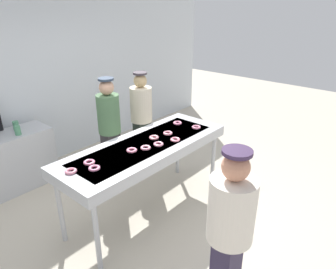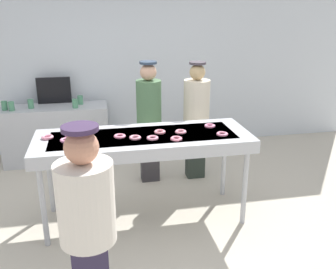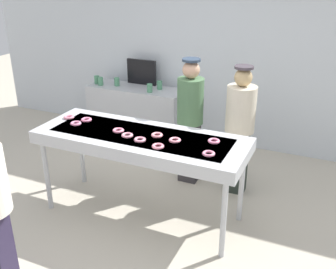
{
  "view_description": "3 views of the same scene",
  "coord_description": "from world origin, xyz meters",
  "px_view_note": "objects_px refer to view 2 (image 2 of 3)",
  "views": [
    {
      "loc": [
        -2.39,
        -2.44,
        2.58
      ],
      "look_at": [
        0.4,
        -0.02,
        0.98
      ],
      "focal_mm": 32.95,
      "sensor_mm": 36.0,
      "label": 1
    },
    {
      "loc": [
        -0.48,
        -3.7,
        2.29
      ],
      "look_at": [
        0.28,
        0.09,
        0.94
      ],
      "focal_mm": 39.99,
      "sensor_mm": 36.0,
      "label": 2
    },
    {
      "loc": [
        1.82,
        -3.37,
        2.63
      ],
      "look_at": [
        0.28,
        0.09,
        1.0
      ],
      "focal_mm": 42.34,
      "sensor_mm": 36.0,
      "label": 3
    }
  ],
  "objects_px": {
    "strawberry_donut_4": "(153,138)",
    "strawberry_donut_7": "(160,132)",
    "strawberry_donut_1": "(71,135)",
    "paper_cup_0": "(31,104)",
    "menu_display": "(54,90)",
    "strawberry_donut_2": "(135,138)",
    "worker_baker": "(196,114)",
    "paper_cup_3": "(11,106)",
    "strawberry_donut_8": "(210,126)",
    "prep_counter": "(57,134)",
    "paper_cup_4": "(75,103)",
    "worker_assistant": "(149,116)",
    "paper_cup_1": "(80,100)",
    "strawberry_donut_10": "(120,136)",
    "paper_cup_2": "(4,106)",
    "strawberry_donut_0": "(176,139)",
    "strawberry_donut_6": "(47,137)",
    "customer_waiting": "(88,224)",
    "strawberry_donut_9": "(222,134)",
    "strawberry_donut_3": "(181,132)",
    "strawberry_donut_5": "(66,140)",
    "fryer_conveyor": "(144,142)"
  },
  "relations": [
    {
      "from": "strawberry_donut_1",
      "to": "paper_cup_1",
      "type": "bearing_deg",
      "value": 88.41
    },
    {
      "from": "fryer_conveyor",
      "to": "paper_cup_1",
      "type": "xyz_separation_m",
      "value": [
        -0.7,
        1.96,
        0.01
      ]
    },
    {
      "from": "strawberry_donut_8",
      "to": "prep_counter",
      "type": "distance_m",
      "value": 2.62
    },
    {
      "from": "customer_waiting",
      "to": "strawberry_donut_8",
      "type": "bearing_deg",
      "value": 53.24
    },
    {
      "from": "strawberry_donut_3",
      "to": "worker_baker",
      "type": "distance_m",
      "value": 1.03
    },
    {
      "from": "strawberry_donut_7",
      "to": "strawberry_donut_10",
      "type": "bearing_deg",
      "value": -172.7
    },
    {
      "from": "strawberry_donut_0",
      "to": "paper_cup_0",
      "type": "height_order",
      "value": "strawberry_donut_0"
    },
    {
      "from": "strawberry_donut_4",
      "to": "strawberry_donut_7",
      "type": "relative_size",
      "value": 1.0
    },
    {
      "from": "strawberry_donut_0",
      "to": "strawberry_donut_9",
      "type": "xyz_separation_m",
      "value": [
        0.5,
        0.04,
        0.0
      ]
    },
    {
      "from": "strawberry_donut_10",
      "to": "prep_counter",
      "type": "distance_m",
      "value": 2.17
    },
    {
      "from": "customer_waiting",
      "to": "prep_counter",
      "type": "distance_m",
      "value": 3.49
    },
    {
      "from": "worker_baker",
      "to": "paper_cup_3",
      "type": "bearing_deg",
      "value": -16.55
    },
    {
      "from": "strawberry_donut_8",
      "to": "paper_cup_4",
      "type": "distance_m",
      "value": 2.24
    },
    {
      "from": "paper_cup_4",
      "to": "worker_assistant",
      "type": "bearing_deg",
      "value": -40.32
    },
    {
      "from": "strawberry_donut_7",
      "to": "strawberry_donut_8",
      "type": "height_order",
      "value": "same"
    },
    {
      "from": "strawberry_donut_10",
      "to": "paper_cup_4",
      "type": "distance_m",
      "value": 1.86
    },
    {
      "from": "strawberry_donut_7",
      "to": "paper_cup_4",
      "type": "distance_m",
      "value": 1.98
    },
    {
      "from": "strawberry_donut_8",
      "to": "paper_cup_2",
      "type": "bearing_deg",
      "value": 145.87
    },
    {
      "from": "paper_cup_1",
      "to": "strawberry_donut_10",
      "type": "bearing_deg",
      "value": -77.39
    },
    {
      "from": "strawberry_donut_5",
      "to": "paper_cup_4",
      "type": "bearing_deg",
      "value": 89.28
    },
    {
      "from": "paper_cup_2",
      "to": "paper_cup_1",
      "type": "bearing_deg",
      "value": 7.04
    },
    {
      "from": "paper_cup_4",
      "to": "paper_cup_0",
      "type": "bearing_deg",
      "value": 170.68
    },
    {
      "from": "fryer_conveyor",
      "to": "strawberry_donut_5",
      "type": "bearing_deg",
      "value": -176.8
    },
    {
      "from": "strawberry_donut_6",
      "to": "paper_cup_1",
      "type": "bearing_deg",
      "value": 81.33
    },
    {
      "from": "strawberry_donut_3",
      "to": "strawberry_donut_10",
      "type": "bearing_deg",
      "value": -178.81
    },
    {
      "from": "strawberry_donut_4",
      "to": "paper_cup_3",
      "type": "xyz_separation_m",
      "value": [
        -1.72,
        1.93,
        -0.08
      ]
    },
    {
      "from": "strawberry_donut_10",
      "to": "paper_cup_3",
      "type": "xyz_separation_m",
      "value": [
        -1.4,
        1.81,
        -0.08
      ]
    },
    {
      "from": "menu_display",
      "to": "strawberry_donut_2",
      "type": "bearing_deg",
      "value": -66.07
    },
    {
      "from": "paper_cup_2",
      "to": "paper_cup_4",
      "type": "bearing_deg",
      "value": -4.2
    },
    {
      "from": "strawberry_donut_1",
      "to": "paper_cup_0",
      "type": "xyz_separation_m",
      "value": [
        -0.65,
        1.76,
        -0.08
      ]
    },
    {
      "from": "strawberry_donut_6",
      "to": "strawberry_donut_8",
      "type": "height_order",
      "value": "same"
    },
    {
      "from": "strawberry_donut_7",
      "to": "paper_cup_2",
      "type": "xyz_separation_m",
      "value": [
        -1.93,
        1.8,
        -0.08
      ]
    },
    {
      "from": "strawberry_donut_4",
      "to": "strawberry_donut_6",
      "type": "height_order",
      "value": "same"
    },
    {
      "from": "strawberry_donut_0",
      "to": "customer_waiting",
      "type": "relative_size",
      "value": 0.08
    },
    {
      "from": "paper_cup_4",
      "to": "strawberry_donut_0",
      "type": "bearing_deg",
      "value": -61.48
    },
    {
      "from": "paper_cup_2",
      "to": "paper_cup_3",
      "type": "height_order",
      "value": "same"
    },
    {
      "from": "fryer_conveyor",
      "to": "worker_assistant",
      "type": "distance_m",
      "value": 0.96
    },
    {
      "from": "paper_cup_2",
      "to": "strawberry_donut_1",
      "type": "bearing_deg",
      "value": -59.86
    },
    {
      "from": "strawberry_donut_10",
      "to": "prep_counter",
      "type": "height_order",
      "value": "strawberry_donut_10"
    },
    {
      "from": "strawberry_donut_3",
      "to": "paper_cup_1",
      "type": "distance_m",
      "value": 2.26
    },
    {
      "from": "strawberry_donut_10",
      "to": "strawberry_donut_1",
      "type": "bearing_deg",
      "value": 165.49
    },
    {
      "from": "strawberry_donut_0",
      "to": "worker_assistant",
      "type": "relative_size",
      "value": 0.08
    },
    {
      "from": "strawberry_donut_8",
      "to": "menu_display",
      "type": "xyz_separation_m",
      "value": [
        -1.85,
        1.98,
        0.05
      ]
    },
    {
      "from": "customer_waiting",
      "to": "paper_cup_3",
      "type": "bearing_deg",
      "value": 110.51
    },
    {
      "from": "strawberry_donut_4",
      "to": "menu_display",
      "type": "relative_size",
      "value": 0.25
    },
    {
      "from": "strawberry_donut_9",
      "to": "menu_display",
      "type": "bearing_deg",
      "value": 129.72
    },
    {
      "from": "strawberry_donut_2",
      "to": "paper_cup_0",
      "type": "xyz_separation_m",
      "value": [
        -1.3,
        1.97,
        -0.08
      ]
    },
    {
      "from": "strawberry_donut_6",
      "to": "strawberry_donut_9",
      "type": "relative_size",
      "value": 1.0
    },
    {
      "from": "fryer_conveyor",
      "to": "strawberry_donut_3",
      "type": "distance_m",
      "value": 0.41
    },
    {
      "from": "strawberry_donut_0",
      "to": "strawberry_donut_2",
      "type": "height_order",
      "value": "same"
    }
  ]
}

